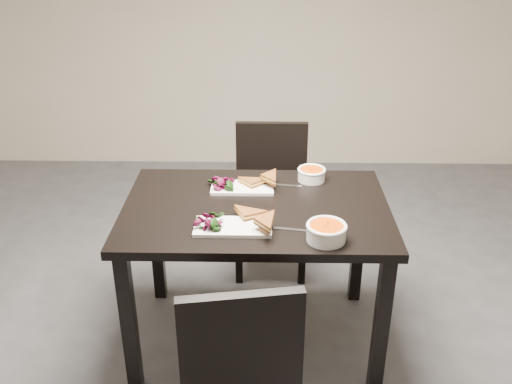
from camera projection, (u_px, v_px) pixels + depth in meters
The scene contains 14 objects.
ground at pixel (224, 372), 2.67m from camera, with size 5.00×5.00×0.00m, color #47474C.
table at pixel (256, 225), 2.61m from camera, with size 1.20×0.80×0.75m.
chair_near at pixel (238, 358), 2.06m from camera, with size 0.48×0.48×0.85m.
chair_far at pixel (271, 188), 3.34m from camera, with size 0.42×0.42×0.85m.
plate_near at pixel (233, 227), 2.37m from camera, with size 0.32×0.16×0.02m, color white.
sandwich_near at pixel (249, 218), 2.37m from camera, with size 0.16×0.12×0.05m, color brown, non-canonical shape.
salad_near at pixel (209, 220), 2.36m from camera, with size 0.10×0.09×0.04m, color black, non-canonical shape.
soup_bowl_near at pixel (326, 231), 2.28m from camera, with size 0.17×0.17×0.07m.
cutlery_near at pixel (295, 230), 2.37m from camera, with size 0.18×0.02×0.00m, color silver.
plate_far at pixel (242, 188), 2.71m from camera, with size 0.30×0.15×0.01m, color white.
sandwich_far at pixel (256, 183), 2.69m from camera, with size 0.15×0.11×0.05m, color brown, non-canonical shape.
salad_far at pixel (221, 182), 2.70m from camera, with size 0.09×0.08×0.04m, color black, non-canonical shape.
soup_bowl_far at pixel (312, 174), 2.79m from camera, with size 0.14×0.14×0.06m.
cutlery_far at pixel (283, 185), 2.75m from camera, with size 0.18×0.02×0.00m, color silver.
Camera 1 is at (0.19, -2.02, 1.94)m, focal length 39.92 mm.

